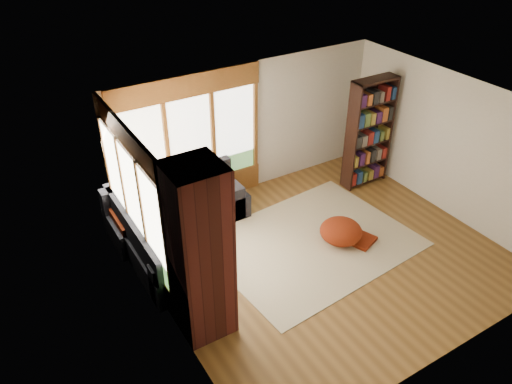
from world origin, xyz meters
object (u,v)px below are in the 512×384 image
pouf (341,231)px  area_rug (311,242)px  sectional_sofa (175,224)px  brick_chimney (200,253)px  bookshelf (369,133)px  dog_tan (189,193)px  dog_brindle (184,227)px

pouf → area_rug: bearing=155.7°
sectional_sofa → pouf: sectional_sofa is taller
brick_chimney → pouf: (2.87, 0.50, -1.09)m
bookshelf → area_rug: bearing=-153.1°
brick_chimney → dog_tan: size_ratio=2.39×
brick_chimney → bookshelf: 4.88m
brick_chimney → area_rug: 2.82m
bookshelf → pouf: 2.30m
dog_tan → bookshelf: bearing=-39.3°
area_rug → pouf: pouf is taller
sectional_sofa → area_rug: (1.95, -1.34, -0.30)m
area_rug → pouf: (0.47, -0.21, 0.20)m
dog_brindle → pouf: bearing=-141.5°
brick_chimney → sectional_sofa: (0.45, 2.05, -1.00)m
area_rug → dog_tan: bearing=139.2°
brick_chimney → sectional_sofa: brick_chimney is taller
area_rug → sectional_sofa: bearing=145.6°
pouf → dog_brindle: size_ratio=0.85×
bookshelf → sectional_sofa: bearing=176.4°
bookshelf → pouf: (-1.67, -1.30, -0.90)m
bookshelf → dog_tan: size_ratio=2.05×
area_rug → dog_tan: dog_tan is taller
dog_tan → brick_chimney: bearing=-145.0°
brick_chimney → dog_tan: 2.30m
sectional_sofa → area_rug: sectional_sofa is taller
area_rug → pouf: size_ratio=4.62×
dog_tan → area_rug: bearing=-75.3°
brick_chimney → sectional_sofa: 2.32m
area_rug → bookshelf: 2.64m
area_rug → dog_tan: size_ratio=3.12×
dog_tan → dog_brindle: 0.89m
brick_chimney → area_rug: brick_chimney is taller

